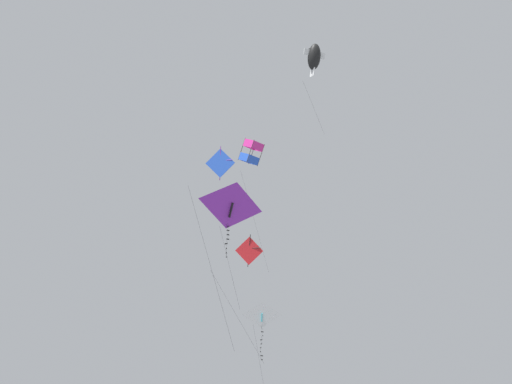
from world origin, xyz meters
The scene contains 6 objects.
kite_box_mid_left centered at (-4.84, 3.99, 35.67)m, with size 2.96×2.33×9.82m.
kite_diamond_near_right centered at (-3.27, 3.54, 27.79)m, with size 3.03×3.87×7.98m.
kite_diamond_low_drifter centered at (5.83, 0.25, 29.72)m, with size 1.85×2.50×9.31m.
kite_delta_near_left centered at (0.91, 1.60, 29.42)m, with size 2.16×3.14×6.65m.
kite_fish_highest centered at (3.56, 6.14, 38.46)m, with size 1.71×1.43×5.72m.
kite_delta_upper_right centered at (-4.26, 4.60, 23.82)m, with size 1.02×1.93×5.49m.
Camera 1 is at (26.60, -2.52, 20.70)m, focal length 33.39 mm.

